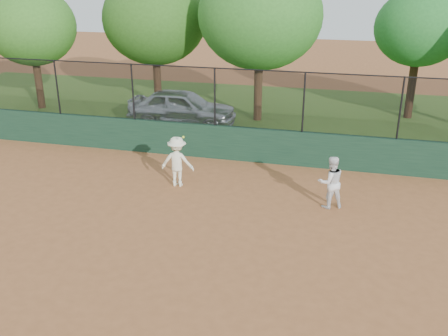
% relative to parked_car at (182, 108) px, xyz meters
% --- Properties ---
extents(ground, '(80.00, 80.00, 0.00)m').
position_rel_parked_car_xyz_m(ground, '(2.90, -9.48, -0.78)').
color(ground, '#A66035').
rests_on(ground, ground).
extents(back_wall, '(26.00, 0.20, 1.20)m').
position_rel_parked_car_xyz_m(back_wall, '(2.90, -3.48, -0.18)').
color(back_wall, '#1C3D28').
rests_on(back_wall, ground).
extents(grass_strip, '(36.00, 12.00, 0.01)m').
position_rel_parked_car_xyz_m(grass_strip, '(2.90, 2.52, -0.77)').
color(grass_strip, '#385B1C').
rests_on(grass_strip, ground).
extents(parked_car, '(4.60, 1.93, 1.56)m').
position_rel_parked_car_xyz_m(parked_car, '(0.00, 0.00, 0.00)').
color(parked_car, silver).
rests_on(parked_car, ground).
extents(player_second, '(0.91, 0.83, 1.51)m').
position_rel_parked_car_xyz_m(player_second, '(6.54, -6.49, -0.02)').
color(player_second, white).
rests_on(player_second, ground).
extents(player_main, '(1.05, 0.78, 1.77)m').
position_rel_parked_car_xyz_m(player_main, '(1.93, -6.11, 0.01)').
color(player_main, white).
rests_on(player_main, ground).
extents(fence_assembly, '(26.00, 0.06, 2.00)m').
position_rel_parked_car_xyz_m(fence_assembly, '(2.87, -3.48, 1.46)').
color(fence_assembly, black).
rests_on(fence_assembly, back_wall).
extents(tree_0, '(4.14, 3.76, 5.61)m').
position_rel_parked_car_xyz_m(tree_0, '(-7.57, 1.13, 3.03)').
color(tree_0, '#4B2F1A').
rests_on(tree_0, ground).
extents(tree_1, '(4.82, 4.38, 6.19)m').
position_rel_parked_car_xyz_m(tree_1, '(-2.18, 2.75, 3.32)').
color(tree_1, '#482C18').
rests_on(tree_1, ground).
extents(tree_2, '(5.18, 4.71, 6.70)m').
position_rel_parked_car_xyz_m(tree_2, '(2.94, 1.65, 3.68)').
color(tree_2, '#4E321C').
rests_on(tree_2, ground).
extents(tree_3, '(3.77, 3.43, 5.56)m').
position_rel_parked_car_xyz_m(tree_3, '(9.44, 3.68, 3.14)').
color(tree_3, '#372112').
rests_on(tree_3, ground).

